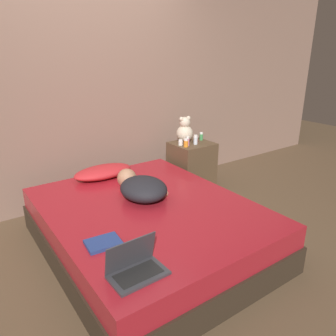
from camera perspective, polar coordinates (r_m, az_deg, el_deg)
The scene contains 15 objects.
ground_plane at distance 2.97m, azimuth -3.36°, elevation -13.57°, with size 12.00×12.00×0.00m, color brown.
wall_back at distance 3.64m, azimuth -14.79°, elevation 14.02°, with size 8.00×0.06×2.60m.
bed at distance 2.86m, azimuth -3.44°, elevation -10.20°, with size 1.60×1.98×0.41m.
nightstand at distance 3.96m, azimuth 4.12°, elevation 0.18°, with size 0.46×0.42×0.60m.
pillow at distance 3.38m, azimuth -11.23°, elevation -0.66°, with size 0.61×0.31×0.12m.
person_lying at distance 2.88m, azimuth -4.69°, elevation -3.32°, with size 0.40×0.63×0.19m.
laptop at distance 1.98m, azimuth -5.68°, elevation -16.71°, with size 0.33×0.21×0.21m.
teddy_bear at distance 3.88m, azimuth 2.93°, elevation 6.49°, with size 0.20×0.20×0.30m.
bottle_pink at distance 3.74m, azimuth 3.45°, elevation 4.70°, with size 0.04×0.04×0.11m.
bottle_red at distance 3.92m, azimuth 4.99°, elevation 5.01°, with size 0.04×0.04×0.06m.
bottle_white at distance 3.76m, azimuth 2.20°, elevation 4.45°, with size 0.05×0.05×0.06m.
bottle_clear at distance 3.80m, azimuth 4.82°, elevation 4.92°, with size 0.05×0.05×0.11m.
bottle_orange at distance 3.69m, azimuth 3.14°, elevation 4.39°, with size 0.05×0.05×0.09m.
bottle_green at distance 3.99m, azimuth 5.80°, elevation 5.52°, with size 0.04×0.04×0.09m.
book at distance 2.29m, azimuth -11.22°, elevation -12.67°, with size 0.24×0.19×0.02m.
Camera 1 is at (-1.28, -2.11, 1.64)m, focal length 35.00 mm.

